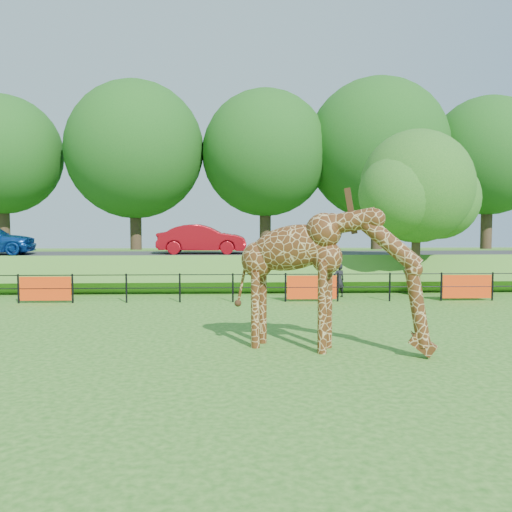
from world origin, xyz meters
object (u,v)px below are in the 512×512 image
object	(u,v)px
car_red	(202,239)
tree_east	(419,191)
visitor	(339,280)
giraffe	(331,279)

from	to	relation	value
car_red	tree_east	size ratio (longest dim) A/B	0.64
visitor	tree_east	distance (m)	4.93
car_red	visitor	size ratio (longest dim) A/B	3.20
tree_east	visitor	bearing A→B (deg)	-172.60
tree_east	car_red	bearing A→B (deg)	152.21
car_red	tree_east	world-z (taller)	tree_east
visitor	car_red	bearing A→B (deg)	-64.27
tree_east	giraffe	bearing A→B (deg)	-118.63
giraffe	visitor	xyz separation A→B (m)	(1.89, 9.13, -1.06)
giraffe	car_red	bearing A→B (deg)	126.38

